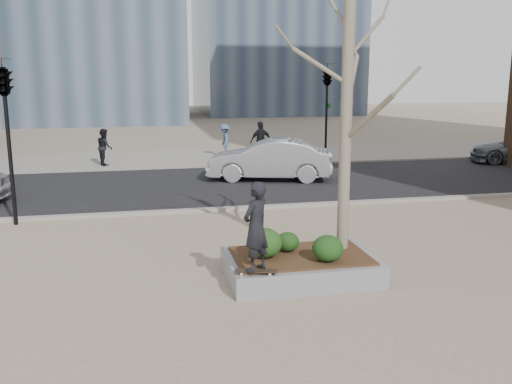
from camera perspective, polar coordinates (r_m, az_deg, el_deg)
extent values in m
plane|color=gray|center=(11.60, -0.37, -8.91)|extent=(120.00, 120.00, 0.00)
cube|color=black|center=(21.14, -5.84, 0.65)|extent=(60.00, 8.00, 0.02)
cube|color=gray|center=(28.01, -7.41, 3.40)|extent=(60.00, 6.00, 0.02)
cube|color=gray|center=(11.75, 4.45, -7.50)|extent=(3.00, 2.00, 0.45)
cube|color=#382314|center=(11.67, 4.47, -6.36)|extent=(2.70, 1.70, 0.04)
ellipsoid|color=#133D14|center=(11.39, 0.88, -5.12)|extent=(0.70, 0.70, 0.59)
ellipsoid|color=black|center=(11.81, 3.17, -4.99)|extent=(0.48, 0.48, 0.41)
ellipsoid|color=#1D3F14|center=(11.26, 7.18, -5.61)|extent=(0.61, 0.61, 0.52)
imported|color=black|center=(10.40, -0.01, -3.48)|extent=(0.73, 0.70, 1.68)
imported|color=#9DA1A5|center=(22.03, 1.36, 3.27)|extent=(5.05, 2.89, 1.57)
imported|color=black|center=(26.36, -14.90, 4.38)|extent=(0.78, 0.91, 1.63)
imported|color=#46577E|center=(27.98, -3.18, 5.16)|extent=(0.68, 1.09, 1.62)
imported|color=black|center=(26.71, 0.49, 5.11)|extent=(1.16, 0.70, 1.85)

